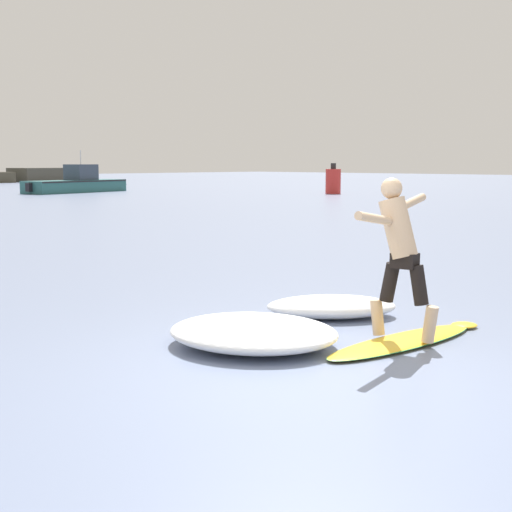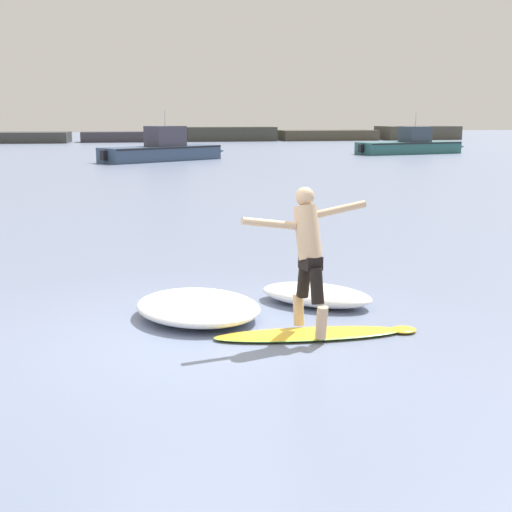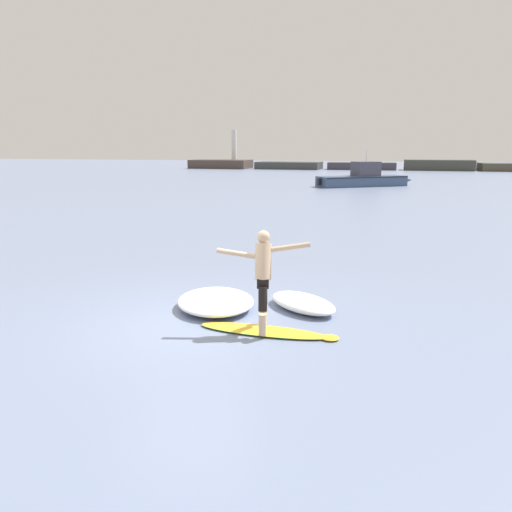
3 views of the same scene
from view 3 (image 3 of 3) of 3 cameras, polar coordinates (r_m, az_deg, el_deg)
ground_plane at (r=9.26m, az=-7.80°, el=-7.78°), size 200.00×200.00×0.00m
rock_jetty_breakwater at (r=70.31m, az=16.00°, el=9.92°), size 58.00×5.31×5.36m
surfboard at (r=8.81m, az=1.06°, el=-8.54°), size 2.51×0.71×0.20m
surfer at (r=8.57m, az=0.82°, el=-1.84°), size 1.60×0.79×1.72m
fishing_boat_near_jetty at (r=41.33m, az=12.31°, el=8.66°), size 7.90×5.52×2.85m
wave_foam_at_tail at (r=10.02m, az=5.37°, el=-5.35°), size 1.80×1.76×0.27m
wave_foam_at_nose at (r=10.05m, az=-4.64°, el=-5.18°), size 2.12×2.28×0.30m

